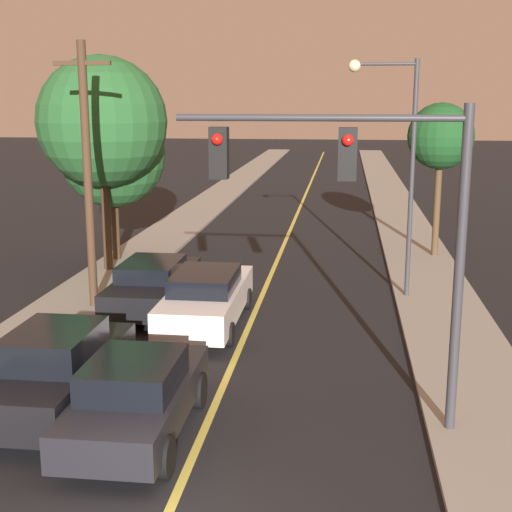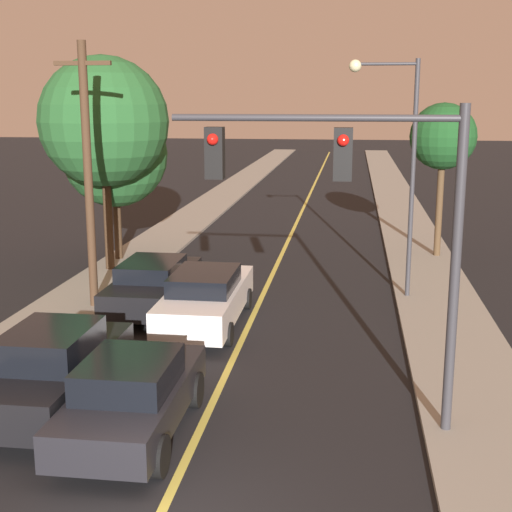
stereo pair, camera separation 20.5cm
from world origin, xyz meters
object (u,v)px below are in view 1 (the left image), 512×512
(car_outer_lane_front, at_px, (58,370))
(car_outer_lane_second, at_px, (153,284))
(car_near_lane_second, at_px, (207,297))
(streetlamp_right, at_px, (397,146))
(tree_left_far, at_px, (113,155))
(car_near_lane_front, at_px, (137,396))
(tree_right_near, at_px, (441,137))
(traffic_signal_mast, at_px, (365,199))
(tree_left_near, at_px, (102,122))
(utility_pole_left, at_px, (87,172))

(car_outer_lane_front, xyz_separation_m, car_outer_lane_second, (-0.00, 6.95, -0.10))
(car_near_lane_second, bearing_deg, car_outer_lane_front, -107.29)
(streetlamp_right, relative_size, tree_left_far, 1.20)
(car_near_lane_front, height_order, streetlamp_right, streetlamp_right)
(car_outer_lane_front, bearing_deg, tree_right_near, 59.44)
(traffic_signal_mast, height_order, tree_left_far, tree_left_far)
(traffic_signal_mast, xyz_separation_m, tree_left_near, (-8.53, 11.22, 0.93))
(tree_left_near, bearing_deg, car_outer_lane_second, -56.90)
(car_near_lane_front, height_order, tree_left_far, tree_left_far)
(tree_left_near, bearing_deg, utility_pole_left, -76.59)
(car_outer_lane_second, height_order, tree_right_near, tree_right_near)
(tree_left_far, bearing_deg, utility_pole_left, -78.11)
(streetlamp_right, relative_size, tree_left_near, 0.96)
(streetlamp_right, bearing_deg, tree_left_near, 167.33)
(tree_left_far, bearing_deg, tree_right_near, 10.21)
(tree_left_near, relative_size, tree_left_far, 1.26)
(utility_pole_left, relative_size, tree_left_near, 1.01)
(car_outer_lane_front, xyz_separation_m, streetlamp_right, (6.86, 9.07, 3.74))
(car_outer_lane_second, bearing_deg, car_near_lane_front, -77.02)
(car_outer_lane_front, height_order, tree_left_far, tree_left_far)
(car_near_lane_front, xyz_separation_m, tree_left_near, (-4.59, 12.05, 4.42))
(tree_left_far, bearing_deg, car_outer_lane_front, -76.80)
(car_near_lane_front, relative_size, tree_left_near, 0.59)
(car_near_lane_second, distance_m, car_outer_lane_front, 6.02)
(streetlamp_right, height_order, utility_pole_left, utility_pole_left)
(car_outer_lane_front, height_order, traffic_signal_mast, traffic_signal_mast)
(car_near_lane_front, relative_size, utility_pole_left, 0.59)
(tree_left_near, height_order, tree_right_near, tree_left_near)
(car_outer_lane_second, relative_size, tree_right_near, 0.86)
(traffic_signal_mast, xyz_separation_m, utility_pole_left, (-7.47, 6.77, -0.30))
(car_outer_lane_front, xyz_separation_m, tree_right_near, (8.87, 15.02, 3.70))
(car_near_lane_front, xyz_separation_m, traffic_signal_mast, (3.94, 0.83, 3.49))
(car_outer_lane_second, height_order, traffic_signal_mast, traffic_signal_mast)
(streetlamp_right, distance_m, tree_left_near, 9.92)
(car_near_lane_front, distance_m, utility_pole_left, 8.96)
(car_outer_lane_second, relative_size, utility_pole_left, 0.67)
(car_outer_lane_second, distance_m, tree_left_near, 6.78)
(tree_left_far, bearing_deg, tree_left_near, -82.31)
(car_near_lane_front, relative_size, car_outer_lane_front, 0.97)
(utility_pole_left, bearing_deg, car_near_lane_front, -65.09)
(car_near_lane_front, height_order, car_outer_lane_second, car_near_lane_front)
(tree_right_near, bearing_deg, car_near_lane_second, -127.35)
(car_outer_lane_second, height_order, tree_left_near, tree_left_near)
(car_near_lane_second, relative_size, car_outer_lane_second, 1.05)
(tree_left_far, distance_m, tree_right_near, 12.10)
(traffic_signal_mast, height_order, streetlamp_right, streetlamp_right)
(car_outer_lane_front, distance_m, tree_right_near, 17.83)
(car_near_lane_front, xyz_separation_m, car_near_lane_second, (-0.00, 6.55, -0.01))
(traffic_signal_mast, height_order, tree_right_near, traffic_signal_mast)
(tree_left_far, bearing_deg, car_near_lane_front, -70.64)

